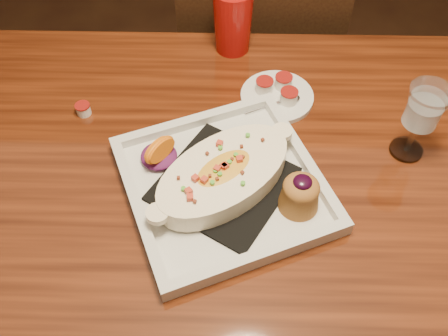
{
  "coord_description": "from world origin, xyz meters",
  "views": [
    {
      "loc": [
        -0.07,
        -0.47,
        1.46
      ],
      "look_at": [
        -0.08,
        0.05,
        0.77
      ],
      "focal_mm": 40.0,
      "sensor_mm": 36.0,
      "label": 1
    }
  ],
  "objects_px": {
    "chair_far": "(256,64)",
    "red_tumbler": "(233,20)",
    "saucer": "(277,95)",
    "table": "(266,229)",
    "plate": "(228,180)",
    "goblet": "(424,111)"
  },
  "relations": [
    {
      "from": "goblet",
      "to": "table",
      "type": "bearing_deg",
      "value": -155.73
    },
    {
      "from": "chair_far",
      "to": "red_tumbler",
      "type": "relative_size",
      "value": 6.54
    },
    {
      "from": "chair_far",
      "to": "saucer",
      "type": "height_order",
      "value": "chair_far"
    },
    {
      "from": "chair_far",
      "to": "goblet",
      "type": "height_order",
      "value": "chair_far"
    },
    {
      "from": "plate",
      "to": "saucer",
      "type": "distance_m",
      "value": 0.24
    },
    {
      "from": "plate",
      "to": "goblet",
      "type": "distance_m",
      "value": 0.35
    },
    {
      "from": "plate",
      "to": "goblet",
      "type": "relative_size",
      "value": 2.76
    },
    {
      "from": "table",
      "to": "goblet",
      "type": "relative_size",
      "value": 9.93
    },
    {
      "from": "goblet",
      "to": "red_tumbler",
      "type": "distance_m",
      "value": 0.43
    },
    {
      "from": "goblet",
      "to": "saucer",
      "type": "bearing_deg",
      "value": 150.66
    },
    {
      "from": "chair_far",
      "to": "saucer",
      "type": "relative_size",
      "value": 6.4
    },
    {
      "from": "plate",
      "to": "goblet",
      "type": "xyz_separation_m",
      "value": [
        0.32,
        0.09,
        0.08
      ]
    },
    {
      "from": "plate",
      "to": "goblet",
      "type": "height_order",
      "value": "goblet"
    },
    {
      "from": "table",
      "to": "saucer",
      "type": "height_order",
      "value": "saucer"
    },
    {
      "from": "plate",
      "to": "chair_far",
      "type": "bearing_deg",
      "value": 60.52
    },
    {
      "from": "goblet",
      "to": "plate",
      "type": "bearing_deg",
      "value": -163.8
    },
    {
      "from": "table",
      "to": "chair_far",
      "type": "relative_size",
      "value": 1.61
    },
    {
      "from": "table",
      "to": "plate",
      "type": "relative_size",
      "value": 3.6
    },
    {
      "from": "chair_far",
      "to": "red_tumbler",
      "type": "bearing_deg",
      "value": 73.25
    },
    {
      "from": "goblet",
      "to": "red_tumbler",
      "type": "bearing_deg",
      "value": 138.32
    },
    {
      "from": "goblet",
      "to": "saucer",
      "type": "height_order",
      "value": "goblet"
    },
    {
      "from": "saucer",
      "to": "red_tumbler",
      "type": "relative_size",
      "value": 1.02
    }
  ]
}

